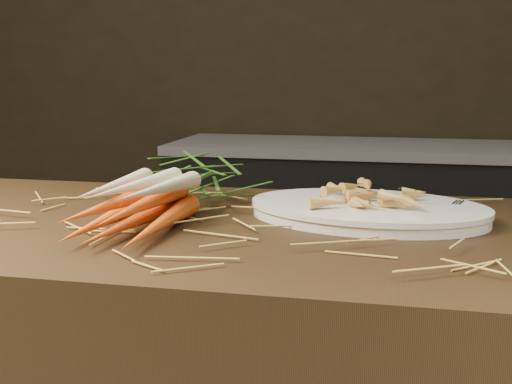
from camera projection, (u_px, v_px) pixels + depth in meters
back_counter at (368, 233)px, 3.00m from camera, size 1.82×0.62×0.84m
straw_bedding at (163, 216)px, 1.16m from camera, size 1.40×0.60×0.02m
root_veg_bunch at (174, 187)px, 1.21m from camera, size 0.22×0.58×0.11m
serving_platter at (367, 212)px, 1.18m from camera, size 0.47×0.35×0.02m
roasted_veg_heap at (368, 193)px, 1.17m from camera, size 0.23×0.18×0.05m
serving_fork at (455, 214)px, 1.11m from camera, size 0.06×0.16×0.00m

